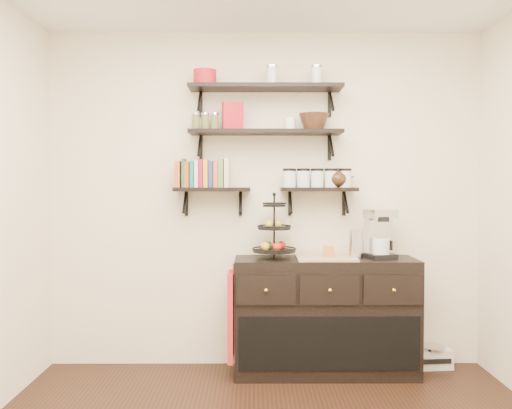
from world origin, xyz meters
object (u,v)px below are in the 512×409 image
Objects in this scene: sideboard at (325,316)px; radio at (433,357)px; coffee_maker at (380,235)px; fruit_stand at (275,237)px.

sideboard is 0.96m from radio.
radio is (0.45, 0.09, -0.99)m from coffee_maker.
coffee_maker reaches higher than sideboard.
fruit_stand is 1.61× the size of radio.
radio is at bearing -6.61° from coffee_maker.
sideboard is at bearing -177.49° from radio.
fruit_stand reaches higher than radio.
sideboard is at bearing 165.93° from coffee_maker.
sideboard is 0.76m from coffee_maker.
radio is (0.88, 0.11, -0.37)m from sideboard.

